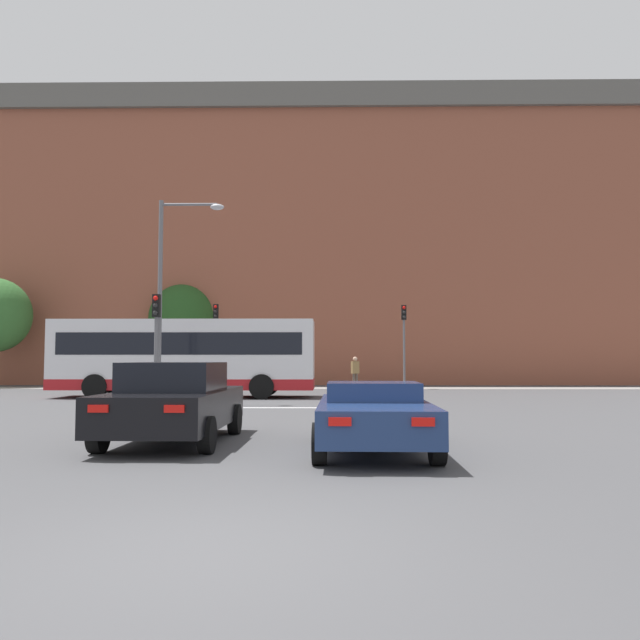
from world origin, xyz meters
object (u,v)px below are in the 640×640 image
at_px(car_roadster_right, 374,415).
at_px(street_lamp_junction, 171,278).
at_px(pedestrian_waiting, 355,370).
at_px(traffic_light_far_left, 216,332).
at_px(bus_crossing_lead, 186,356).
at_px(car_saloon_left, 174,402).
at_px(traffic_light_near_left, 156,330).
at_px(traffic_light_far_right, 404,333).

distance_m(car_roadster_right, street_lamp_junction, 13.70).
xyz_separation_m(street_lamp_junction, pedestrian_waiting, (7.12, 11.28, -3.51)).
relative_size(car_roadster_right, traffic_light_far_left, 0.96).
distance_m(bus_crossing_lead, pedestrian_waiting, 10.54).
xyz_separation_m(car_saloon_left, car_roadster_right, (3.75, -1.12, -0.15)).
height_order(car_saloon_left, traffic_light_near_left, traffic_light_near_left).
relative_size(car_saloon_left, bus_crossing_lead, 0.42).
relative_size(bus_crossing_lead, street_lamp_junction, 1.47).
height_order(bus_crossing_lead, street_lamp_junction, street_lamp_junction).
bearing_deg(street_lamp_junction, traffic_light_far_right, 49.37).
relative_size(bus_crossing_lead, traffic_light_near_left, 2.80).
height_order(street_lamp_junction, pedestrian_waiting, street_lamp_junction).
distance_m(traffic_light_far_left, street_lamp_junction, 11.51).
bearing_deg(car_saloon_left, traffic_light_far_left, 99.47).
height_order(car_roadster_right, traffic_light_far_right, traffic_light_far_right).
xyz_separation_m(car_roadster_right, street_lamp_junction, (-6.48, 11.43, 3.89)).
distance_m(traffic_light_near_left, traffic_light_far_right, 15.78).
relative_size(traffic_light_far_left, street_lamp_junction, 0.62).
height_order(traffic_light_near_left, pedestrian_waiting, traffic_light_near_left).
bearing_deg(car_saloon_left, bus_crossing_lead, 103.34).
distance_m(car_roadster_right, pedestrian_waiting, 22.71).
distance_m(car_saloon_left, street_lamp_junction, 11.30).
bearing_deg(traffic_light_near_left, traffic_light_far_left, 90.55).
xyz_separation_m(car_saloon_left, pedestrian_waiting, (4.40, 21.58, 0.23)).
bearing_deg(street_lamp_junction, car_roadster_right, -60.46).
xyz_separation_m(car_saloon_left, traffic_light_near_left, (-3.05, 9.60, 1.83)).
bearing_deg(traffic_light_far_right, traffic_light_near_left, -129.87).
height_order(car_roadster_right, street_lamp_junction, street_lamp_junction).
distance_m(car_saloon_left, traffic_light_far_left, 22.06).
bearing_deg(car_roadster_right, bus_crossing_lead, 115.27).
distance_m(bus_crossing_lead, traffic_light_far_right, 12.67).
xyz_separation_m(car_roadster_right, traffic_light_far_left, (-6.92, 22.83, 2.42)).
height_order(traffic_light_near_left, street_lamp_junction, street_lamp_junction).
bearing_deg(pedestrian_waiting, street_lamp_junction, -149.21).
bearing_deg(traffic_light_near_left, traffic_light_far_right, 50.13).
bearing_deg(car_saloon_left, car_roadster_right, -15.46).
height_order(car_roadster_right, traffic_light_near_left, traffic_light_near_left).
bearing_deg(pedestrian_waiting, car_saloon_left, -128.45).
relative_size(car_roadster_right, street_lamp_junction, 0.60).
xyz_separation_m(car_roadster_right, traffic_light_near_left, (-6.81, 10.72, 1.98)).
xyz_separation_m(car_saloon_left, traffic_light_far_left, (-3.17, 21.71, 2.28)).
height_order(car_saloon_left, car_roadster_right, car_saloon_left).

